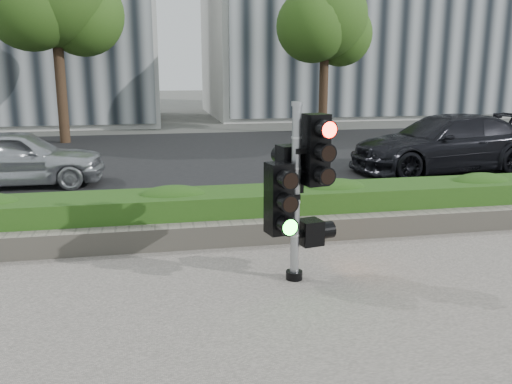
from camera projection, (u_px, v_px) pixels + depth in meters
ground at (286, 294)px, 6.50m from camera, size 120.00×120.00×0.00m
road at (203, 159)px, 16.06m from camera, size 60.00×13.00×0.02m
curb at (241, 219)px, 9.50m from camera, size 60.00×0.25×0.12m
stone_wall at (255, 232)px, 8.27m from camera, size 12.00×0.32×0.34m
hedge at (247, 211)px, 8.85m from camera, size 12.00×1.00×0.68m
building_right at (365, 8)px, 31.13m from camera, size 18.00×10.00×12.00m
tree_right at (325, 20)px, 21.40m from camera, size 4.10×3.58×6.53m
traffic_signal at (297, 183)px, 6.65m from camera, size 0.81×0.65×2.23m
car_silver at (16, 158)px, 12.21m from camera, size 3.84×1.59×1.30m
car_dark at (444, 143)px, 14.00m from camera, size 5.18×2.52×1.45m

